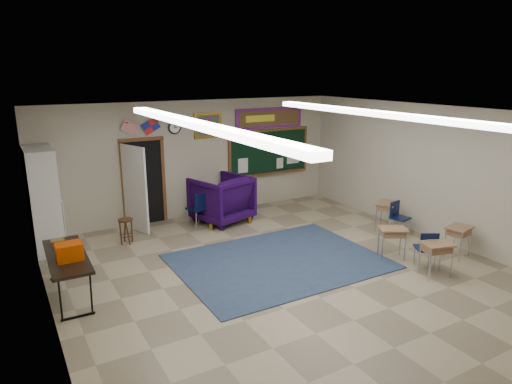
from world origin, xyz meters
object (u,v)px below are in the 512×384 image
student_desk_front_left (392,241)px  wooden_stool (126,231)px  student_desk_front_right (386,215)px  folding_table (69,274)px  wingback_armchair (221,199)px

student_desk_front_left → wooden_stool: bearing=172.0°
student_desk_front_left → student_desk_front_right: 1.75m
folding_table → wooden_stool: folding_table is taller
wooden_stool → wingback_armchair: bearing=8.1°
folding_table → student_desk_front_left: bearing=-13.3°
wooden_stool → student_desk_front_left: bearing=-38.2°
folding_table → wooden_stool: (1.47, 1.98, -0.12)m
wingback_armchair → student_desk_front_left: 4.35m
student_desk_front_left → wooden_stool: size_ratio=1.18×
student_desk_front_right → wingback_armchair: bearing=110.7°
wingback_armchair → student_desk_front_left: size_ratio=1.93×
wingback_armchair → folding_table: wingback_armchair is taller
wingback_armchair → wooden_stool: size_ratio=2.27×
student_desk_front_left → wooden_stool: student_desk_front_left is taller
wingback_armchair → folding_table: 4.61m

